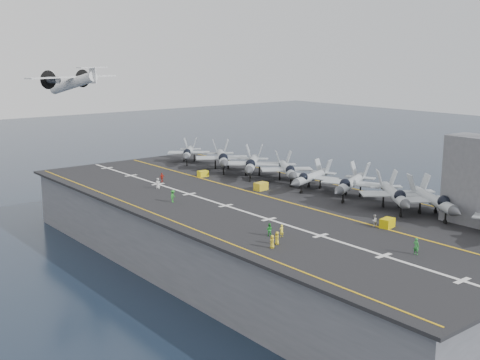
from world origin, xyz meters
TOP-DOWN VIEW (x-y plane):
  - ground at (0.00, 0.00)m, footprint 500.00×500.00m
  - hull at (0.00, 0.00)m, footprint 36.00×90.00m
  - flight_deck at (0.00, 0.00)m, footprint 38.00×92.00m
  - foul_line at (3.00, 0.00)m, footprint 0.35×90.00m
  - landing_centerline at (-6.00, 0.00)m, footprint 0.50×90.00m
  - deck_edge_port at (-17.00, 0.00)m, footprint 0.25×90.00m
  - deck_edge_stbd at (18.50, 0.00)m, footprint 0.25×90.00m
  - fighter_jet_1 at (13.50, -23.31)m, footprint 15.95×17.59m
  - fighter_jet_2 at (12.11, -17.60)m, footprint 16.61×17.36m
  - fighter_jet_3 at (12.95, -8.43)m, footprint 17.20×14.80m
  - fighter_jet_4 at (12.37, -0.07)m, footprint 15.23×12.44m
  - fighter_jet_5 at (13.46, 7.06)m, footprint 15.58×16.84m
  - fighter_jet_6 at (11.36, 14.55)m, footprint 18.14×18.19m
  - fighter_jet_7 at (10.92, 23.34)m, footprint 17.28×18.74m
  - fighter_jet_8 at (10.57, 34.87)m, footprint 15.32×15.96m
  - tow_cart_a at (3.74, -22.93)m, footprint 2.29×1.71m
  - tow_cart_b at (5.26, 4.84)m, footprint 2.40×1.70m
  - tow_cart_c at (4.19, 20.50)m, footprint 1.92×1.26m
  - crew_0 at (-12.78, -19.19)m, footprint 0.97×1.16m
  - crew_1 at (-10.26, -17.26)m, footprint 1.00×0.67m
  - crew_2 at (-11.19, -15.95)m, footprint 1.16×1.20m
  - crew_3 at (-11.09, 7.00)m, footprint 1.41×1.28m
  - crew_4 at (-4.53, 20.99)m, footprint 1.17×0.90m
  - crew_5 at (-7.90, 16.86)m, footprint 1.34×1.31m
  - crew_6 at (-2.70, -32.03)m, footprint 0.85×1.24m
  - crew_7 at (2.84, -21.48)m, footprint 1.06×0.78m
  - transport_plane at (-7.76, 50.48)m, footprint 24.40×19.48m
  - crew_8 at (-14.17, -19.87)m, footprint 0.97×1.16m

SIDE VIEW (x-z plane):
  - ground at x=0.00m, z-range 0.00..0.00m
  - hull at x=0.00m, z-range 0.00..10.00m
  - flight_deck at x=0.00m, z-range 10.00..10.40m
  - foul_line at x=3.00m, z-range 10.41..10.43m
  - landing_centerline at x=-6.00m, z-range 10.41..10.43m
  - deck_edge_port at x=-17.00m, z-range 10.41..10.43m
  - deck_edge_stbd at x=18.50m, z-range 10.41..10.43m
  - tow_cart_c at x=4.19m, z-range 10.40..11.55m
  - tow_cart_a at x=3.74m, z-range 10.40..11.64m
  - tow_cart_b at x=5.26m, z-range 10.40..11.75m
  - crew_7 at x=2.84m, z-range 10.40..12.03m
  - crew_0 at x=-12.78m, z-range 10.40..12.04m
  - crew_8 at x=-14.17m, z-range 10.40..12.04m
  - crew_1 at x=-10.26m, z-range 10.40..12.06m
  - crew_2 at x=-11.19m, z-range 10.40..12.08m
  - crew_4 at x=-4.53m, z-range 10.40..12.15m
  - crew_5 at x=-7.90m, z-range 10.40..12.28m
  - crew_3 at x=-11.09m, z-range 10.40..12.36m
  - crew_6 at x=-2.70m, z-range 10.40..12.41m
  - fighter_jet_4 at x=12.37m, z-range 10.40..14.96m
  - fighter_jet_8 at x=10.57m, z-range 10.40..15.03m
  - fighter_jet_5 at x=13.46m, z-range 10.40..15.27m
  - fighter_jet_2 at x=12.11m, z-range 10.40..15.43m
  - fighter_jet_3 at x=12.95m, z-range 10.40..15.43m
  - fighter_jet_1 at x=13.50m, z-range 10.40..15.49m
  - fighter_jet_6 at x=11.36m, z-range 10.40..15.75m
  - fighter_jet_7 at x=10.92m, z-range 10.40..15.81m
  - transport_plane at x=-7.76m, z-range 24.71..29.78m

